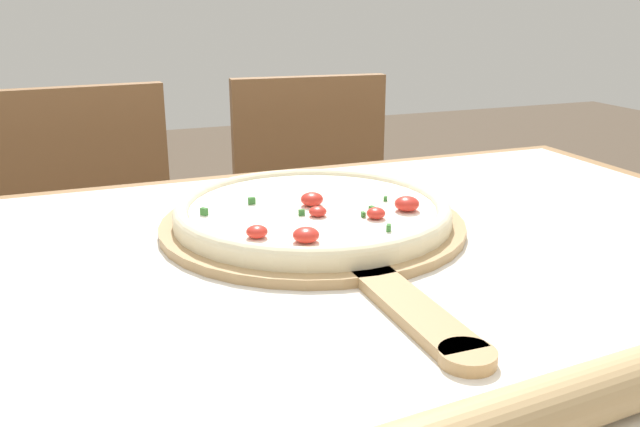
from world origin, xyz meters
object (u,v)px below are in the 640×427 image
pizza (312,211)px  rolling_pin (570,401)px  pizza_peel (317,229)px  chair_right (319,235)px  chair_left (95,265)px

pizza → rolling_pin: pizza is taller
pizza_peel → rolling_pin: bearing=-87.7°
pizza_peel → chair_right: (0.26, 0.68, -0.27)m
pizza_peel → chair_right: bearing=68.7°
pizza_peel → rolling_pin: (0.02, -0.45, 0.02)m
chair_right → rolling_pin: bearing=-97.3°
chair_left → chair_right: (0.52, -0.00, 0.00)m
pizza → rolling_pin: size_ratio=0.77×
rolling_pin → chair_left: bearing=103.7°
rolling_pin → chair_right: bearing=77.7°
rolling_pin → pizza: bearing=92.2°
pizza → rolling_pin: 0.47m
pizza_peel → rolling_pin: 0.45m
pizza_peel → pizza: 0.03m
pizza_peel → pizza: size_ratio=1.64×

